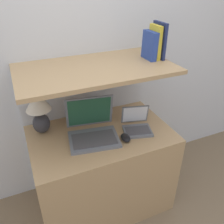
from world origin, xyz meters
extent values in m
cube|color=silver|center=(0.00, 0.74, 1.20)|extent=(6.00, 0.05, 2.40)
cube|color=tan|center=(0.00, 0.34, 0.38)|extent=(1.08, 0.68, 0.75)
cube|color=silver|center=(0.00, 0.70, 0.62)|extent=(1.08, 0.04, 1.23)
cube|color=tan|center=(0.00, 0.41, 1.25)|extent=(1.08, 0.61, 0.03)
ellipsoid|color=#2D2D33|center=(-0.41, 0.54, 0.83)|extent=(0.13, 0.13, 0.16)
cylinder|color=tan|center=(-0.41, 0.54, 0.93)|extent=(0.02, 0.02, 0.04)
cone|color=beige|center=(-0.41, 0.54, 1.03)|extent=(0.19, 0.19, 0.15)
cube|color=slate|center=(-0.08, 0.27, 0.76)|extent=(0.40, 0.32, 0.02)
cube|color=#47474C|center=(-0.08, 0.26, 0.77)|extent=(0.34, 0.24, 0.00)
cube|color=slate|center=(-0.05, 0.44, 0.90)|extent=(0.36, 0.12, 0.27)
cube|color=#235138|center=(-0.05, 0.43, 0.91)|extent=(0.33, 0.10, 0.24)
cube|color=slate|center=(0.26, 0.24, 0.76)|extent=(0.25, 0.21, 0.02)
cube|color=#47474C|center=(0.26, 0.24, 0.77)|extent=(0.21, 0.16, 0.00)
cube|color=slate|center=(0.29, 0.34, 0.85)|extent=(0.22, 0.10, 0.16)
cube|color=white|center=(0.29, 0.34, 0.85)|extent=(0.19, 0.08, 0.14)
ellipsoid|color=black|center=(0.13, 0.19, 0.77)|extent=(0.07, 0.10, 0.04)
cube|color=white|center=(0.15, 0.61, 0.81)|extent=(0.10, 0.07, 0.12)
cube|color=#59595B|center=(0.15, 0.57, 0.81)|extent=(0.08, 0.00, 0.08)
cube|color=navy|center=(0.50, 0.41, 1.39)|extent=(0.02, 0.16, 0.26)
cube|color=gold|center=(0.46, 0.41, 1.38)|extent=(0.03, 0.14, 0.24)
cube|color=#284293|center=(0.42, 0.41, 1.36)|extent=(0.05, 0.15, 0.20)
camera|label=1|loc=(-0.51, -1.05, 1.81)|focal=38.00mm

